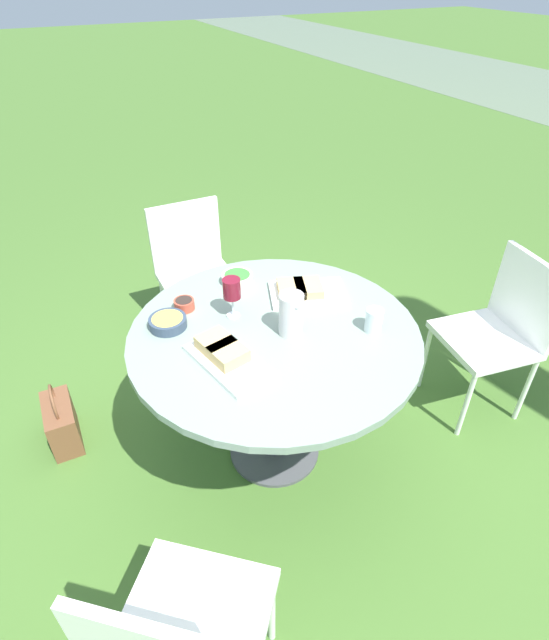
% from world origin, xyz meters
% --- Properties ---
extents(ground_plane, '(40.00, 40.00, 0.00)m').
position_xyz_m(ground_plane, '(0.00, 0.00, 0.00)').
color(ground_plane, '#446B2B').
extents(dining_table, '(1.25, 1.25, 0.78)m').
position_xyz_m(dining_table, '(0.00, 0.00, 0.67)').
color(dining_table, '#4C4C51').
rests_on(dining_table, ground_plane).
extents(chair_near_left, '(0.42, 0.44, 0.89)m').
position_xyz_m(chair_near_left, '(-1.12, -0.01, 0.52)').
color(chair_near_left, white).
rests_on(chair_near_left, ground_plane).
extents(chair_near_right, '(0.60, 0.61, 0.89)m').
position_xyz_m(chair_near_right, '(0.86, -0.71, 0.52)').
color(chair_near_right, white).
rests_on(chair_near_right, ground_plane).
extents(chair_far_back, '(0.50, 0.48, 0.89)m').
position_xyz_m(chair_far_back, '(0.17, 1.22, 0.52)').
color(chair_far_back, white).
rests_on(chair_far_back, ground_plane).
extents(water_pitcher, '(0.11, 0.10, 0.19)m').
position_xyz_m(water_pitcher, '(0.04, 0.06, 0.87)').
color(water_pitcher, silver).
rests_on(water_pitcher, dining_table).
extents(wine_glass, '(0.08, 0.08, 0.19)m').
position_xyz_m(wine_glass, '(-0.18, -0.11, 0.92)').
color(wine_glass, silver).
rests_on(wine_glass, dining_table).
extents(platter_bread_main, '(0.41, 0.27, 0.07)m').
position_xyz_m(platter_bread_main, '(0.08, -0.26, 0.81)').
color(platter_bread_main, white).
rests_on(platter_bread_main, dining_table).
extents(platter_charcuterie, '(0.34, 0.41, 0.06)m').
position_xyz_m(platter_charcuterie, '(-0.19, 0.25, 0.80)').
color(platter_charcuterie, white).
rests_on(platter_charcuterie, dining_table).
extents(bowl_fries, '(0.16, 0.16, 0.05)m').
position_xyz_m(bowl_fries, '(-0.23, -0.40, 0.80)').
color(bowl_fries, '#334256').
rests_on(bowl_fries, dining_table).
extents(bowl_salad, '(0.15, 0.15, 0.05)m').
position_xyz_m(bowl_salad, '(-0.43, 0.01, 0.81)').
color(bowl_salad, beige).
rests_on(bowl_salad, dining_table).
extents(bowl_olives, '(0.09, 0.09, 0.05)m').
position_xyz_m(bowl_olives, '(-0.33, -0.29, 0.81)').
color(bowl_olives, '#B74733').
rests_on(bowl_olives, dining_table).
extents(cup_water_near, '(0.07, 0.07, 0.11)m').
position_xyz_m(cup_water_near, '(0.18, 0.38, 0.83)').
color(cup_water_near, silver).
rests_on(cup_water_near, dining_table).
extents(handbag, '(0.30, 0.14, 0.37)m').
position_xyz_m(handbag, '(-0.55, -0.95, 0.13)').
color(handbag, brown).
rests_on(handbag, ground_plane).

